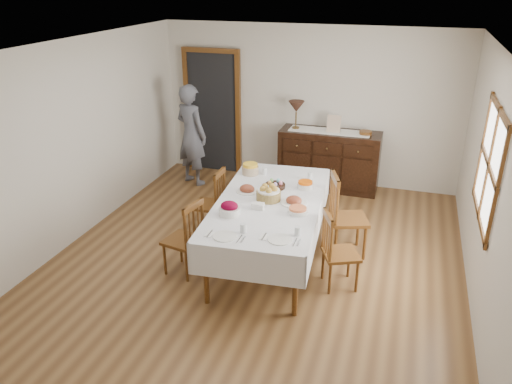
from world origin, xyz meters
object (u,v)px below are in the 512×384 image
(chair_left_near, at_px, (186,237))
(chair_right_far, at_px, (344,215))
(table_lamp, at_px, (296,107))
(sideboard, at_px, (329,160))
(chair_right_near, at_px, (337,250))
(person, at_px, (191,132))
(dining_table, at_px, (269,208))
(chair_left_far, at_px, (212,202))

(chair_left_near, xyz_separation_m, chair_right_far, (1.71, 1.02, 0.07))
(chair_right_far, distance_m, table_lamp, 2.49)
(chair_left_near, distance_m, sideboard, 3.32)
(chair_right_near, bearing_deg, sideboard, -12.86)
(chair_left_near, xyz_separation_m, person, (-1.10, 2.64, 0.43))
(dining_table, distance_m, chair_left_near, 1.06)
(dining_table, bearing_deg, table_lamp, 91.80)
(person, bearing_deg, chair_right_near, 163.28)
(chair_left_near, distance_m, person, 2.89)
(dining_table, height_order, table_lamp, table_lamp)
(chair_left_far, distance_m, chair_right_near, 1.98)
(chair_right_near, bearing_deg, dining_table, 46.36)
(chair_left_near, bearing_deg, sideboard, 170.77)
(dining_table, xyz_separation_m, table_lamp, (-0.29, 2.53, 0.60))
(chair_right_near, xyz_separation_m, table_lamp, (-1.17, 2.84, 0.86))
(chair_left_far, height_order, table_lamp, table_lamp)
(chair_right_near, xyz_separation_m, person, (-2.84, 2.38, 0.44))
(dining_table, relative_size, chair_left_far, 2.66)
(chair_right_near, height_order, table_lamp, table_lamp)
(chair_left_near, relative_size, sideboard, 0.58)
(chair_right_far, bearing_deg, person, 40.41)
(dining_table, bearing_deg, chair_right_near, -23.74)
(table_lamp, bearing_deg, person, -164.46)
(dining_table, distance_m, chair_right_near, 0.97)
(chair_left_far, bearing_deg, chair_right_near, 66.99)
(sideboard, xyz_separation_m, person, (-2.25, -0.47, 0.42))
(chair_left_near, bearing_deg, chair_right_far, 132.02)
(chair_right_near, relative_size, sideboard, 0.57)
(chair_right_far, bearing_deg, chair_left_near, 101.22)
(chair_right_far, distance_m, sideboard, 2.16)
(table_lamp, bearing_deg, chair_left_far, -107.63)
(person, distance_m, table_lamp, 1.78)
(person, bearing_deg, chair_left_near, 135.81)
(chair_left_near, bearing_deg, table_lamp, -179.36)
(chair_left_near, bearing_deg, dining_table, 134.46)
(table_lamp, bearing_deg, dining_table, -83.57)
(dining_table, height_order, chair_right_far, chair_right_far)
(chair_right_near, relative_size, chair_right_far, 0.86)
(chair_left_near, relative_size, chair_right_near, 1.02)
(chair_right_near, height_order, person, person)
(chair_left_near, distance_m, chair_right_far, 1.99)
(chair_left_far, height_order, chair_right_near, chair_left_far)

